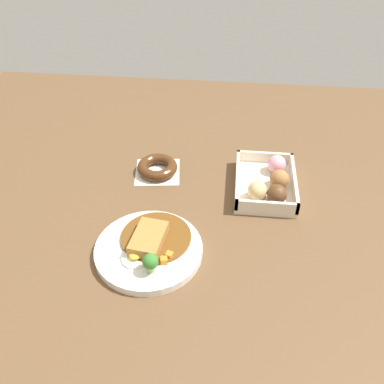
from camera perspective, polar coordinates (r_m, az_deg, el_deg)
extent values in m
plane|color=brown|center=(0.95, -0.53, -6.14)|extent=(1.60, 1.60, 0.00)
cylinder|color=white|center=(0.92, -5.82, -7.76)|extent=(0.23, 0.23, 0.02)
cylinder|color=brown|center=(0.93, -4.84, -6.02)|extent=(0.15, 0.15, 0.01)
cube|color=#A87538|center=(0.91, -5.83, -6.21)|extent=(0.10, 0.08, 0.02)
cylinder|color=white|center=(0.89, -7.59, -8.76)|extent=(0.06, 0.06, 0.00)
ellipsoid|color=yellow|center=(0.89, -7.64, -8.35)|extent=(0.03, 0.03, 0.01)
cylinder|color=#8CB766|center=(0.86, -5.52, -10.13)|extent=(0.01, 0.01, 0.02)
sphere|color=#387A2D|center=(0.85, -5.61, -9.25)|extent=(0.03, 0.03, 0.03)
cube|color=orange|center=(0.87, -5.69, -9.80)|extent=(0.02, 0.02, 0.01)
cube|color=orange|center=(0.89, -3.06, -8.45)|extent=(0.02, 0.02, 0.01)
cube|color=orange|center=(0.88, -3.77, -9.14)|extent=(0.02, 0.02, 0.01)
cube|color=beige|center=(1.09, 9.71, 0.71)|extent=(0.21, 0.15, 0.01)
cube|color=beige|center=(1.00, 9.99, -1.97)|extent=(0.01, 0.15, 0.03)
cube|color=beige|center=(1.16, 9.69, 4.63)|extent=(0.01, 0.15, 0.03)
cube|color=beige|center=(1.09, 13.52, 1.31)|extent=(0.21, 0.01, 0.03)
cube|color=beige|center=(1.08, 6.10, 1.83)|extent=(0.21, 0.01, 0.03)
sphere|color=brown|center=(1.03, 11.32, -0.29)|extent=(0.05, 0.05, 0.05)
sphere|color=#9E6B3D|center=(1.08, 11.62, 1.73)|extent=(0.05, 0.05, 0.05)
sphere|color=pink|center=(1.13, 11.27, 3.69)|extent=(0.05, 0.05, 0.05)
sphere|color=#DBB77A|center=(1.03, 8.76, 0.20)|extent=(0.05, 0.05, 0.05)
cube|color=white|center=(1.14, -4.64, 2.72)|extent=(0.13, 0.13, 0.00)
torus|color=#4C2B14|center=(1.13, -4.68, 3.33)|extent=(0.11, 0.11, 0.03)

